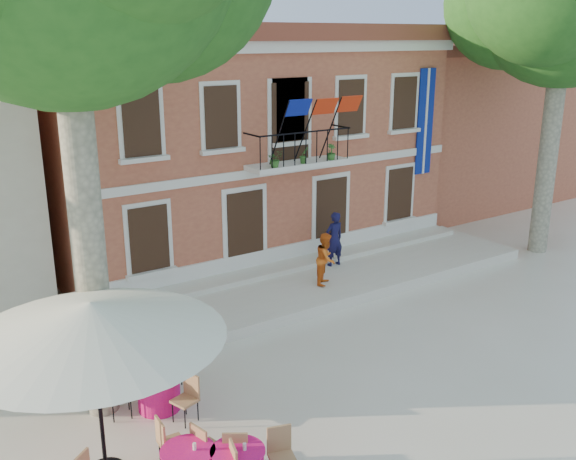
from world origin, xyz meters
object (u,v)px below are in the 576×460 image
at_px(patio_umbrella, 92,321).
at_px(pedestrian_navy, 334,239).
at_px(pedestrian_orange, 326,259).
at_px(cafe_table_4, 159,389).

distance_m(patio_umbrella, pedestrian_navy, 10.69).
bearing_deg(patio_umbrella, pedestrian_orange, 28.36).
height_order(pedestrian_navy, cafe_table_4, pedestrian_navy).
xyz_separation_m(patio_umbrella, cafe_table_4, (1.56, 1.37, -2.42)).
height_order(pedestrian_navy, pedestrian_orange, pedestrian_navy).
distance_m(patio_umbrella, pedestrian_orange, 9.20).
xyz_separation_m(pedestrian_navy, cafe_table_4, (-7.52, -4.01, -0.72)).
distance_m(pedestrian_navy, cafe_table_4, 8.55).
height_order(patio_umbrella, pedestrian_navy, patio_umbrella).
xyz_separation_m(patio_umbrella, pedestrian_navy, (9.08, 5.38, -1.69)).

